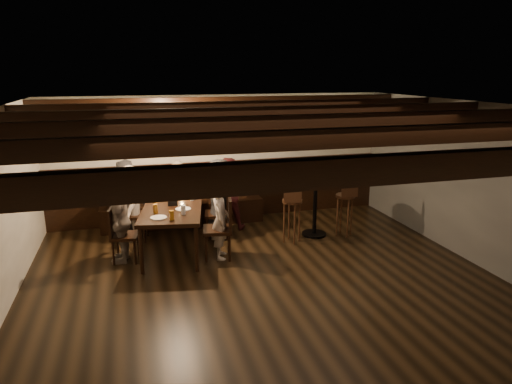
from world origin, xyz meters
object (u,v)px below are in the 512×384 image
object	(u,v)px
person_left_near	(131,204)
bar_stool_left	(292,220)
chair_right_near	(218,222)
bar_stool_right	(345,214)
chair_right_far	(219,240)
person_right_near	(219,199)
chair_left_far	(125,245)
dining_table	(173,208)
chair_left_near	(134,224)
high_top_table	(315,198)
person_bench_centre	(178,194)
person_right_far	(220,221)
person_bench_left	(126,196)
person_left_far	(120,220)
person_bench_right	(227,194)

from	to	relation	value
person_left_near	bar_stool_left	xyz separation A→B (m)	(2.61, -0.82, -0.26)
chair_right_near	bar_stool_right	world-z (taller)	bar_stool_right
chair_right_far	person_right_near	size ratio (longest dim) A/B	0.69
chair_left_far	bar_stool_right	bearing A→B (deg)	102.06
chair_right_far	bar_stool_right	size ratio (longest dim) A/B	0.91
dining_table	person_right_near	distance (m)	0.87
chair_left_far	chair_right_near	size ratio (longest dim) A/B	0.95
chair_left_near	person_right_near	size ratio (longest dim) A/B	0.68
high_top_table	bar_stool_left	xyz separation A→B (m)	(-0.50, -0.21, -0.29)
person_bench_centre	chair_left_far	bearing A→B (deg)	64.42
person_right_near	person_right_far	bearing A→B (deg)	-180.00
dining_table	chair_right_near	xyz separation A→B (m)	(0.79, 0.32, -0.42)
dining_table	person_right_far	xyz separation A→B (m)	(0.66, -0.58, -0.09)
dining_table	bar_stool_left	world-z (taller)	bar_stool_left
person_bench_left	bar_stool_left	size ratio (longest dim) A/B	1.25
chair_left_near	bar_stool_right	xyz separation A→B (m)	(3.58, -0.77, 0.11)
chair_right_near	chair_right_far	world-z (taller)	chair_right_far
dining_table	person_left_far	world-z (taller)	person_left_far
person_bench_left	person_left_far	distance (m)	1.36
person_left_far	bar_stool_right	xyz separation A→B (m)	(3.77, 0.11, -0.27)
person_left_near	bar_stool_right	distance (m)	3.70
chair_right_far	person_bench_left	size ratio (longest dim) A/B	0.73
chair_right_far	dining_table	bearing A→B (deg)	58.00
dining_table	person_left_far	distance (m)	0.88
chair_right_far	bar_stool_right	bearing A→B (deg)	-70.60
bar_stool_left	person_bench_centre	bearing A→B (deg)	162.64
dining_table	person_right_far	size ratio (longest dim) A/B	1.78
dining_table	person_bench_centre	world-z (taller)	person_bench_centre
person_bench_left	person_right_far	distance (m)	2.13
person_right_near	person_left_far	bearing A→B (deg)	120.96
person_bench_left	bar_stool_right	distance (m)	3.89
dining_table	chair_right_far	xyz separation A→B (m)	(0.63, -0.57, -0.40)
person_bench_left	bar_stool_left	bearing A→B (deg)	164.45
chair_right_far	chair_left_near	bearing A→B (deg)	58.00
person_right_near	chair_left_near	bearing A→B (deg)	90.00
dining_table	person_left_far	xyz separation A→B (m)	(-0.82, -0.31, -0.03)
dining_table	person_bench_left	distance (m)	1.27
person_bench_centre	person_right_near	bearing A→B (deg)	141.34
chair_right_near	dining_table	bearing A→B (deg)	122.05
chair_left_far	high_top_table	size ratio (longest dim) A/B	0.82
chair_left_far	chair_right_far	distance (m)	1.44
chair_left_near	person_bench_centre	size ratio (longest dim) A/B	0.74
chair_right_near	high_top_table	world-z (taller)	high_top_table
person_bench_left	person_right_far	world-z (taller)	person_bench_left
chair_right_near	person_right_far	xyz separation A→B (m)	(-0.13, -0.89, 0.33)
chair_left_far	person_left_near	size ratio (longest dim) A/B	0.65
person_bench_right	chair_left_far	bearing A→B (deg)	39.84
chair_left_near	chair_left_far	size ratio (longest dim) A/B	1.10
person_right_near	person_right_far	size ratio (longest dim) A/B	1.16
bar_stool_right	chair_right_near	bearing A→B (deg)	167.80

